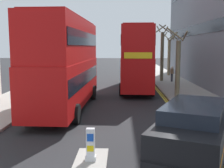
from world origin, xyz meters
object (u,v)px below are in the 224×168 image
object	(u,v)px
keep_left_bollard	(91,146)
taxi_minivan	(192,137)
double_decker_bus_away	(66,61)
pedestrian_far	(172,74)
double_decker_bus_oncoming	(136,56)

from	to	relation	value
keep_left_bollard	taxi_minivan	world-z (taller)	taxi_minivan
double_decker_bus_away	pedestrian_far	size ratio (longest dim) A/B	6.71
double_decker_bus_oncoming	pedestrian_far	xyz separation A→B (m)	(4.17, 4.94, -2.04)
keep_left_bollard	double_decker_bus_away	xyz separation A→B (m)	(-2.39, 8.14, 2.42)
double_decker_bus_away	double_decker_bus_oncoming	world-z (taller)	same
taxi_minivan	keep_left_bollard	bearing A→B (deg)	173.00
keep_left_bollard	double_decker_bus_oncoming	size ratio (longest dim) A/B	0.10
double_decker_bus_away	double_decker_bus_oncoming	distance (m)	9.49
keep_left_bollard	double_decker_bus_oncoming	world-z (taller)	double_decker_bus_oncoming
double_decker_bus_oncoming	taxi_minivan	world-z (taller)	double_decker_bus_oncoming
pedestrian_far	taxi_minivan	bearing A→B (deg)	-98.56
double_decker_bus_away	taxi_minivan	world-z (taller)	double_decker_bus_away
keep_left_bollard	taxi_minivan	xyz separation A→B (m)	(3.28, -0.40, 0.46)
double_decker_bus_oncoming	pedestrian_far	distance (m)	6.78
double_decker_bus_oncoming	taxi_minivan	xyz separation A→B (m)	(0.90, -16.75, -1.96)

